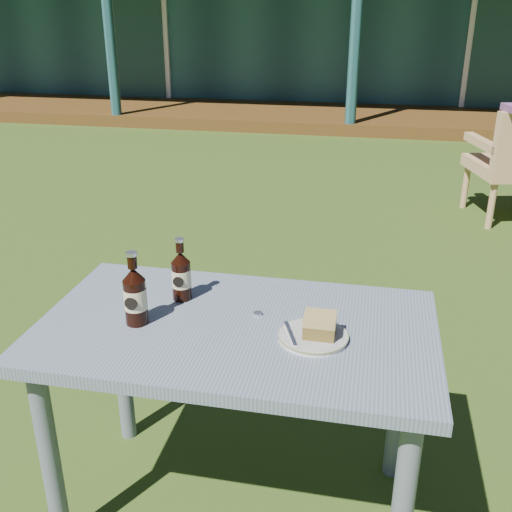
% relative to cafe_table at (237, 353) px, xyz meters
% --- Properties ---
extents(ground, '(80.00, 80.00, 0.00)m').
position_rel_cafe_table_xyz_m(ground, '(0.00, 1.60, -0.62)').
color(ground, '#334916').
extents(pavilion, '(15.80, 8.30, 3.45)m').
position_rel_cafe_table_xyz_m(pavilion, '(-0.00, 10.99, 0.99)').
color(pavilion, '#1B4547').
rests_on(pavilion, ground).
extents(cafe_table, '(1.20, 0.70, 0.72)m').
position_rel_cafe_table_xyz_m(cafe_table, '(0.00, 0.00, 0.00)').
color(cafe_table, slate).
rests_on(cafe_table, ground).
extents(plate, '(0.20, 0.20, 0.01)m').
position_rel_cafe_table_xyz_m(plate, '(0.24, -0.04, 0.11)').
color(plate, silver).
rests_on(plate, cafe_table).
extents(cake_slice, '(0.09, 0.09, 0.06)m').
position_rel_cafe_table_xyz_m(cake_slice, '(0.26, -0.03, 0.15)').
color(cake_slice, brown).
rests_on(cake_slice, plate).
extents(fork, '(0.06, 0.14, 0.00)m').
position_rel_cafe_table_xyz_m(fork, '(0.17, -0.05, 0.12)').
color(fork, silver).
rests_on(fork, plate).
extents(cola_bottle_near, '(0.06, 0.06, 0.21)m').
position_rel_cafe_table_xyz_m(cola_bottle_near, '(-0.21, 0.13, 0.19)').
color(cola_bottle_near, black).
rests_on(cola_bottle_near, cafe_table).
extents(cola_bottle_far, '(0.07, 0.07, 0.23)m').
position_rel_cafe_table_xyz_m(cola_bottle_far, '(-0.30, -0.05, 0.19)').
color(cola_bottle_far, black).
rests_on(cola_bottle_far, cafe_table).
extents(bottle_cap, '(0.03, 0.03, 0.01)m').
position_rel_cafe_table_xyz_m(bottle_cap, '(0.05, 0.07, 0.11)').
color(bottle_cap, silver).
rests_on(bottle_cap, cafe_table).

